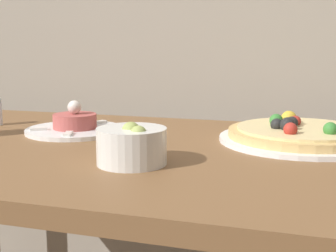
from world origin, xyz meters
The scene contains 4 objects.
dining_table centered at (0.00, 0.38, 0.67)m, with size 1.37×0.76×0.77m.
pizza_plate centered at (0.35, 0.52, 0.79)m, with size 0.36×0.36×0.06m.
tartare_plate centered at (-0.18, 0.48, 0.79)m, with size 0.24×0.24×0.08m.
small_bowl centered at (0.07, 0.24, 0.81)m, with size 0.13×0.13×0.08m.
Camera 1 is at (0.37, -0.52, 0.99)m, focal length 50.00 mm.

